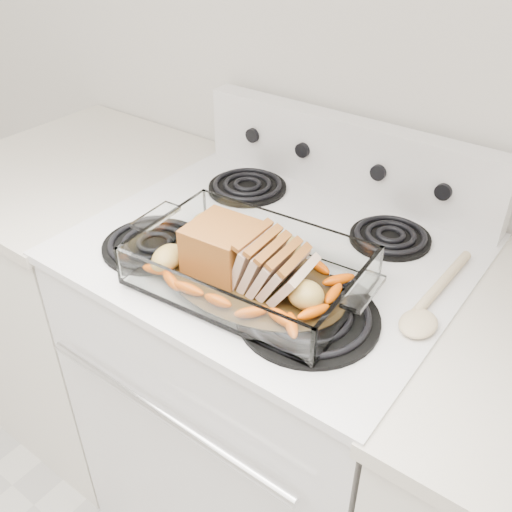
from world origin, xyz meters
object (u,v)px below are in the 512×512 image
Objects in this scene: counter_left at (98,298)px; pork_roast at (239,254)px; baking_dish at (250,273)px; electric_range at (270,391)px.

counter_left is 0.88m from pork_roast.
pork_roast is at bearing 175.70° from baking_dish.
pork_roast reaches higher than baking_dish.
electric_range is 0.67m from counter_left.
counter_left is 2.28× the size of baking_dish.
electric_range reaches higher than pork_roast.
electric_range is at bearing 79.61° from pork_roast.
pork_roast is (0.69, -0.14, 0.53)m from counter_left.
electric_range is 1.20× the size of counter_left.
counter_left is at bearing 164.24° from baking_dish.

